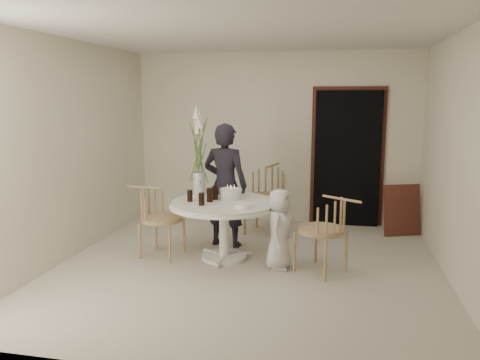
% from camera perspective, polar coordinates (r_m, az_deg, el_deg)
% --- Properties ---
extents(ground, '(4.50, 4.50, 0.00)m').
position_cam_1_polar(ground, '(5.66, 0.95, -10.58)').
color(ground, beige).
rests_on(ground, ground).
extents(room_shell, '(4.50, 4.50, 4.50)m').
position_cam_1_polar(room_shell, '(5.31, 1.00, 6.02)').
color(room_shell, silver).
rests_on(room_shell, ground).
extents(doorway, '(1.00, 0.10, 2.10)m').
position_cam_1_polar(doorway, '(7.45, 12.94, 2.52)').
color(doorway, black).
rests_on(doorway, ground).
extents(door_trim, '(1.12, 0.03, 2.22)m').
position_cam_1_polar(door_trim, '(7.49, 12.95, 3.01)').
color(door_trim, '#5B2C1F').
rests_on(door_trim, ground).
extents(table, '(1.33, 1.33, 0.73)m').
position_cam_1_polar(table, '(5.78, -1.98, -3.74)').
color(table, white).
rests_on(table, ground).
extents(picture_frame, '(0.58, 0.35, 0.74)m').
position_cam_1_polar(picture_frame, '(7.23, 19.13, -3.47)').
color(picture_frame, '#5B2C1F').
rests_on(picture_frame, ground).
extents(chair_far, '(0.63, 0.67, 1.00)m').
position_cam_1_polar(chair_far, '(7.01, 3.55, -1.04)').
color(chair_far, tan).
rests_on(chair_far, ground).
extents(chair_right, '(0.69, 0.68, 0.92)m').
position_cam_1_polar(chair_right, '(5.36, 11.03, -5.25)').
color(chair_right, tan).
rests_on(chair_right, ground).
extents(chair_left, '(0.57, 0.54, 0.89)m').
position_cam_1_polar(chair_left, '(6.02, -10.58, -3.71)').
color(chair_left, tan).
rests_on(chair_left, ground).
extents(girl, '(0.66, 0.48, 1.66)m').
position_cam_1_polar(girl, '(6.26, -1.81, -0.65)').
color(girl, black).
rests_on(girl, ground).
extents(boy, '(0.35, 0.49, 0.95)m').
position_cam_1_polar(boy, '(5.50, 4.80, -5.98)').
color(boy, silver).
rests_on(boy, ground).
extents(birthday_cake, '(0.27, 0.27, 0.18)m').
position_cam_1_polar(birthday_cake, '(5.88, -1.17, -1.70)').
color(birthday_cake, white).
rests_on(birthday_cake, table).
extents(cola_tumbler_a, '(0.10, 0.10, 0.17)m').
position_cam_1_polar(cola_tumbler_a, '(5.74, -3.72, -1.83)').
color(cola_tumbler_a, black).
rests_on(cola_tumbler_a, table).
extents(cola_tumbler_b, '(0.07, 0.07, 0.15)m').
position_cam_1_polar(cola_tumbler_b, '(5.56, -4.71, -2.32)').
color(cola_tumbler_b, black).
rests_on(cola_tumbler_b, table).
extents(cola_tumbler_c, '(0.09, 0.09, 0.14)m').
position_cam_1_polar(cola_tumbler_c, '(5.77, -6.13, -1.92)').
color(cola_tumbler_c, black).
rests_on(cola_tumbler_c, table).
extents(cola_tumbler_d, '(0.08, 0.08, 0.16)m').
position_cam_1_polar(cola_tumbler_d, '(5.87, -3.06, -1.58)').
color(cola_tumbler_d, black).
rests_on(cola_tumbler_d, table).
extents(plate_stack, '(0.20, 0.20, 0.05)m').
position_cam_1_polar(plate_stack, '(5.41, 0.42, -3.17)').
color(plate_stack, white).
rests_on(plate_stack, table).
extents(flower_vase, '(0.16, 0.16, 1.18)m').
position_cam_1_polar(flower_vase, '(6.07, -5.05, 3.04)').
color(flower_vase, silver).
rests_on(flower_vase, table).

